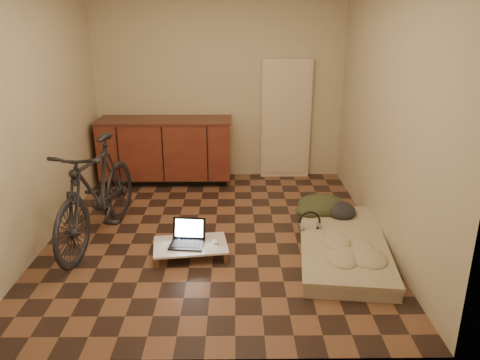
{
  "coord_description": "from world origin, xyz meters",
  "views": [
    {
      "loc": [
        0.22,
        -4.65,
        2.26
      ],
      "look_at": [
        0.28,
        0.19,
        0.55
      ],
      "focal_mm": 35.0,
      "sensor_mm": 36.0,
      "label": 1
    }
  ],
  "objects_px": {
    "laptop": "(188,239)",
    "bicycle": "(96,187)",
    "futon": "(343,246)",
    "lap_desk": "(190,245)"
  },
  "relations": [
    {
      "from": "lap_desk",
      "to": "laptop",
      "type": "bearing_deg",
      "value": 132.68
    },
    {
      "from": "bicycle",
      "to": "laptop",
      "type": "distance_m",
      "value": 1.09
    },
    {
      "from": "futon",
      "to": "lap_desk",
      "type": "relative_size",
      "value": 2.35
    },
    {
      "from": "bicycle",
      "to": "laptop",
      "type": "relative_size",
      "value": 5.2
    },
    {
      "from": "bicycle",
      "to": "lap_desk",
      "type": "bearing_deg",
      "value": -9.55
    },
    {
      "from": "bicycle",
      "to": "laptop",
      "type": "xyz_separation_m",
      "value": [
        0.95,
        -0.31,
        -0.43
      ]
    },
    {
      "from": "futon",
      "to": "laptop",
      "type": "height_order",
      "value": "laptop"
    },
    {
      "from": "futon",
      "to": "laptop",
      "type": "distance_m",
      "value": 1.55
    },
    {
      "from": "lap_desk",
      "to": "laptop",
      "type": "height_order",
      "value": "laptop"
    },
    {
      "from": "laptop",
      "to": "bicycle",
      "type": "bearing_deg",
      "value": 167.38
    }
  ]
}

